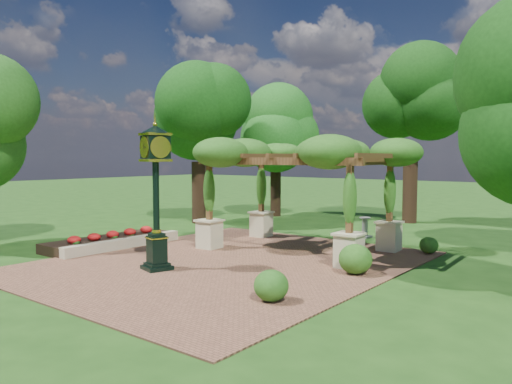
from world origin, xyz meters
The scene contains 13 objects.
ground centered at (0.00, 0.00, 0.00)m, with size 120.00×120.00×0.00m, color #1E4714.
brick_plaza centered at (0.00, 1.00, 0.02)m, with size 10.00×12.00×0.04m, color brown.
border_wall centered at (-4.60, 0.50, 0.20)m, with size 0.35×5.00×0.40m, color #C6B793.
flower_bed centered at (-5.50, 0.50, 0.18)m, with size 1.50×5.00×0.36m, color red.
pedestal_clock centered at (-0.96, -1.07, 2.62)m, with size 1.07×1.07×4.37m.
pergola centered at (0.57, 4.25, 3.33)m, with size 6.64×4.36×4.07m.
sundial centered at (1.19, 8.41, 0.38)m, with size 0.52×0.52×0.86m.
shrub_front centered at (3.69, -1.63, 0.41)m, with size 0.82×0.82×0.74m, color #275A19.
shrub_mid centered at (3.98, 2.04, 0.47)m, with size 0.96×0.96×0.86m, color #295A19.
shrub_back centered at (4.58, 6.40, 0.33)m, with size 0.65×0.65×0.58m, color #2B5819.
tree_west_near centered at (-7.65, 7.48, 5.57)m, with size 4.01×4.01×8.14m.
tree_west_far centered at (-6.30, 12.35, 4.99)m, with size 3.64×3.64×7.29m.
tree_north centered at (0.86, 14.26, 5.94)m, with size 3.91×3.91×8.70m.
Camera 1 is at (10.43, -10.80, 3.38)m, focal length 35.00 mm.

